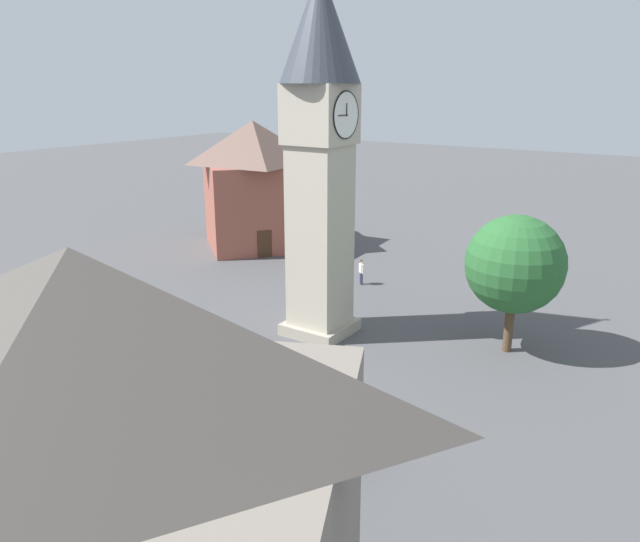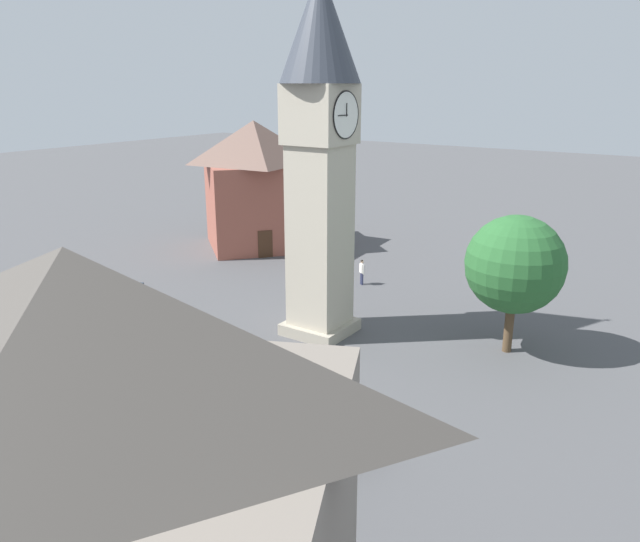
% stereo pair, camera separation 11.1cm
% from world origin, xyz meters
% --- Properties ---
extents(ground_plane, '(200.00, 200.00, 0.00)m').
position_xyz_m(ground_plane, '(0.00, 0.00, 0.00)').
color(ground_plane, '#4C4C4F').
extents(clock_tower, '(3.87, 3.87, 17.99)m').
position_xyz_m(clock_tower, '(0.00, 0.00, 10.47)').
color(clock_tower, '#A59C89').
rests_on(clock_tower, ground).
extents(car_blue_kerb, '(4.21, 3.99, 1.53)m').
position_xyz_m(car_blue_kerb, '(8.97, 6.38, 0.76)').
color(car_blue_kerb, black).
rests_on(car_blue_kerb, ground).
extents(car_silver_kerb, '(2.09, 4.26, 1.53)m').
position_xyz_m(car_silver_kerb, '(5.81, -4.39, 0.76)').
color(car_silver_kerb, black).
rests_on(car_silver_kerb, ground).
extents(car_red_corner, '(4.44, 3.41, 1.53)m').
position_xyz_m(car_red_corner, '(4.07, -10.81, 0.76)').
color(car_red_corner, silver).
rests_on(car_red_corner, ground).
extents(pedestrian, '(0.39, 0.48, 1.69)m').
position_xyz_m(pedestrian, '(-8.16, -2.23, 1.01)').
color(pedestrian, '#2D3351').
rests_on(pedestrian, ground).
extents(tree, '(4.72, 4.72, 6.83)m').
position_xyz_m(tree, '(-3.21, 8.99, 4.45)').
color(tree, brown).
rests_on(tree, ground).
extents(building_terrace_right, '(10.71, 10.71, 9.98)m').
position_xyz_m(building_terrace_right, '(-12.00, -14.38, 5.09)').
color(building_terrace_right, '#995142').
rests_on(building_terrace_right, ground).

